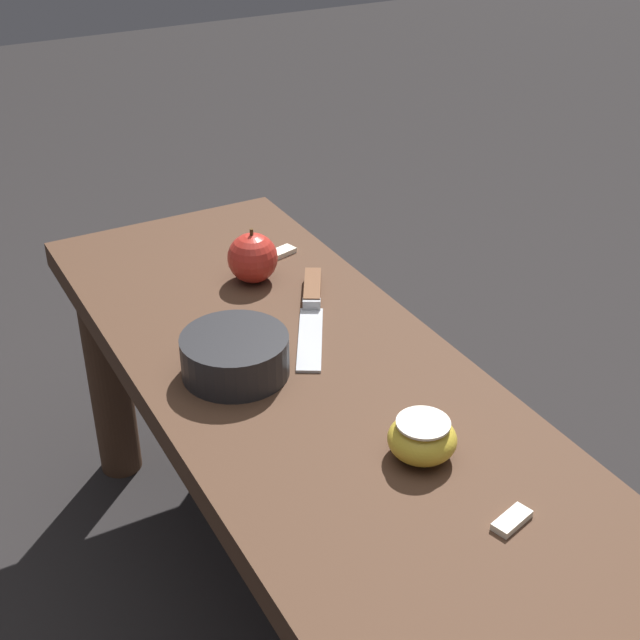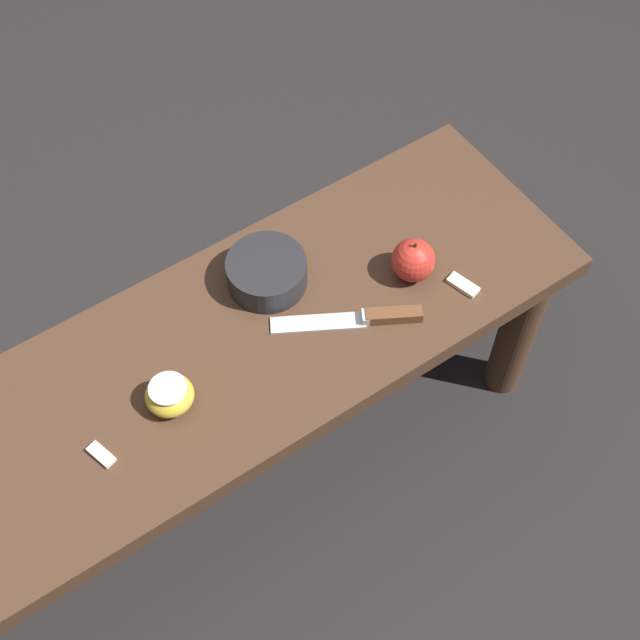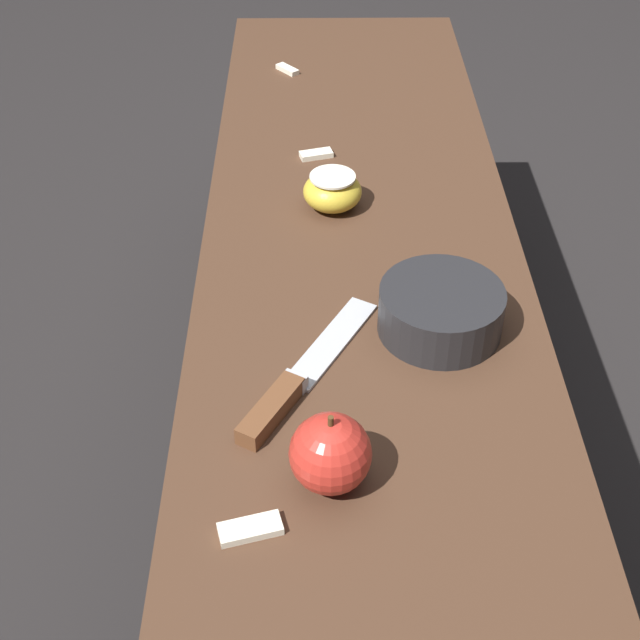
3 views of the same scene
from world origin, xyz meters
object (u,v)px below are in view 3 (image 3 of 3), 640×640
(wooden_bench, at_px, (358,279))
(apple_cut, at_px, (332,191))
(apple_whole, at_px, (330,454))
(bowl, at_px, (441,311))
(knife, at_px, (291,387))

(wooden_bench, distance_m, apple_cut, 0.12)
(apple_whole, bearing_deg, bowl, -30.22)
(wooden_bench, distance_m, bowl, 0.24)
(wooden_bench, bearing_deg, knife, 164.46)
(wooden_bench, bearing_deg, bowl, -158.77)
(apple_whole, height_order, bowl, apple_whole)
(knife, relative_size, apple_whole, 2.73)
(wooden_bench, height_order, bowl, bowl)
(knife, height_order, bowl, bowl)
(apple_whole, bearing_deg, wooden_bench, -6.32)
(wooden_bench, relative_size, apple_whole, 16.39)
(knife, xyz_separation_m, bowl, (0.10, -0.16, 0.02))
(apple_whole, bearing_deg, knife, 17.95)
(apple_whole, bearing_deg, apple_cut, -1.45)
(apple_whole, xyz_separation_m, bowl, (0.21, -0.13, -0.01))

